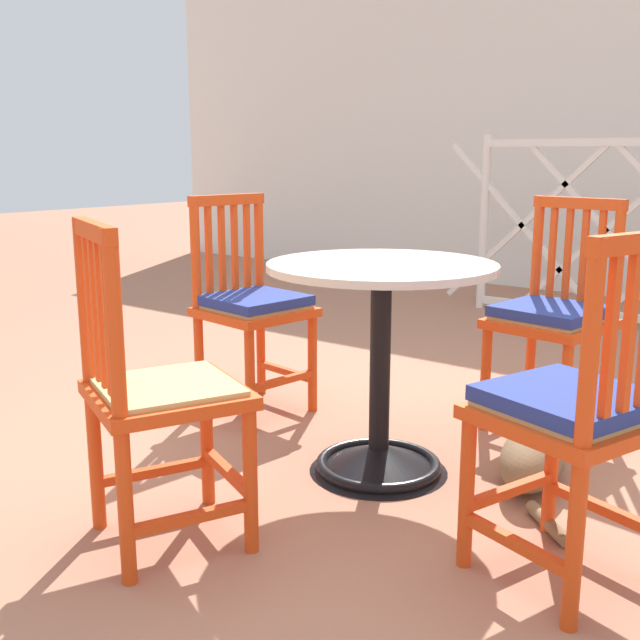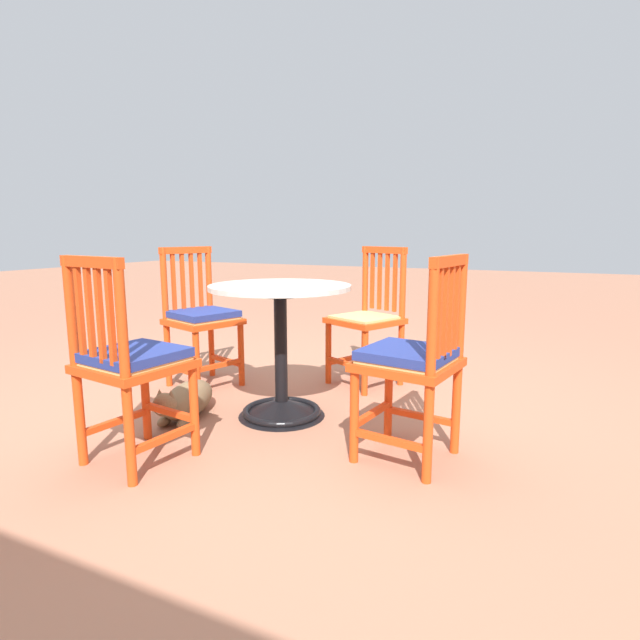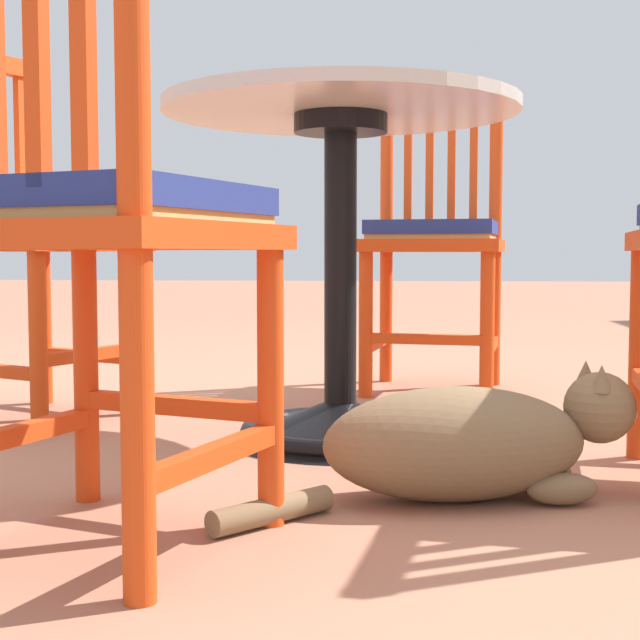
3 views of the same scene
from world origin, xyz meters
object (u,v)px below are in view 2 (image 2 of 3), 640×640
at_px(cafe_table, 281,366).
at_px(orange_chair_at_corner, 412,362).
at_px(orange_chair_near_fence, 131,364).
at_px(tabby_cat, 185,401).
at_px(orange_chair_tucked_in, 201,319).
at_px(orange_chair_by_planter, 368,320).

bearing_deg(cafe_table, orange_chair_at_corner, 164.16).
height_order(orange_chair_near_fence, tabby_cat, orange_chair_near_fence).
relative_size(orange_chair_near_fence, orange_chair_at_corner, 1.00).
height_order(cafe_table, orange_chair_tucked_in, orange_chair_tucked_in).
bearing_deg(tabby_cat, orange_chair_tucked_in, -61.06).
bearing_deg(orange_chair_near_fence, orange_chair_tucked_in, -66.70).
distance_m(orange_chair_at_corner, tabby_cat, 1.29).
bearing_deg(orange_chair_tucked_in, orange_chair_near_fence, 113.30).
relative_size(cafe_table, orange_chair_tucked_in, 0.83).
distance_m(orange_chair_by_planter, tabby_cat, 1.29).
relative_size(orange_chair_tucked_in, orange_chair_near_fence, 1.00).
bearing_deg(orange_chair_near_fence, orange_chair_by_planter, -108.62).
height_order(cafe_table, orange_chair_at_corner, orange_chair_at_corner).
bearing_deg(cafe_table, orange_chair_by_planter, -105.68).
height_order(orange_chair_near_fence, orange_chair_at_corner, same).
bearing_deg(orange_chair_at_corner, cafe_table, -15.84).
xyz_separation_m(orange_chair_tucked_in, tabby_cat, (-0.30, 0.54, -0.35)).
bearing_deg(orange_chair_by_planter, tabby_cat, 57.04).
relative_size(orange_chair_near_fence, tabby_cat, 1.34).
height_order(cafe_table, orange_chair_by_planter, orange_chair_by_planter).
xyz_separation_m(cafe_table, orange_chair_at_corner, (-0.79, 0.22, 0.16)).
distance_m(orange_chair_tucked_in, orange_chair_near_fence, 1.14).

